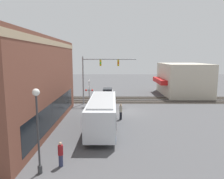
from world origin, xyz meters
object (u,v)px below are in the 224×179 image
at_px(crossing_signal, 89,90).
at_px(streetlamp, 38,124).
at_px(parked_car_white, 108,92).
at_px(pedestrian_by_lamp, 61,154).
at_px(pedestrian_near_bus, 121,111).
at_px(city_bus, 102,112).

distance_m(crossing_signal, streetlamp, 18.56).
distance_m(parked_car_white, pedestrian_by_lamp, 25.92).
relative_size(parked_car_white, pedestrian_near_bus, 2.66).
distance_m(parked_car_white, pedestrian_near_bus, 15.15).
bearing_deg(pedestrian_by_lamp, city_bus, -17.38).
height_order(crossing_signal, pedestrian_near_bus, crossing_signal).
relative_size(city_bus, streetlamp, 1.91).
relative_size(crossing_signal, pedestrian_by_lamp, 2.29).
height_order(parked_car_white, pedestrian_near_bus, pedestrian_near_bus).
relative_size(parked_car_white, pedestrian_by_lamp, 2.89).
height_order(city_bus, streetlamp, streetlamp).
relative_size(city_bus, crossing_signal, 2.64).
bearing_deg(crossing_signal, streetlamp, 176.99).
xyz_separation_m(city_bus, pedestrian_near_bus, (3.33, -1.91, -0.77)).
bearing_deg(pedestrian_by_lamp, pedestrian_near_bus, -21.46).
distance_m(city_bus, parked_car_white, 18.39).
relative_size(streetlamp, pedestrian_by_lamp, 3.16).
bearing_deg(streetlamp, crossing_signal, -3.01).
distance_m(city_bus, streetlamp, 9.11).
bearing_deg(pedestrian_by_lamp, streetlamp, 128.90).
relative_size(crossing_signal, parked_car_white, 0.79).
xyz_separation_m(crossing_signal, pedestrian_near_bus, (-6.86, -4.34, -1.37)).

